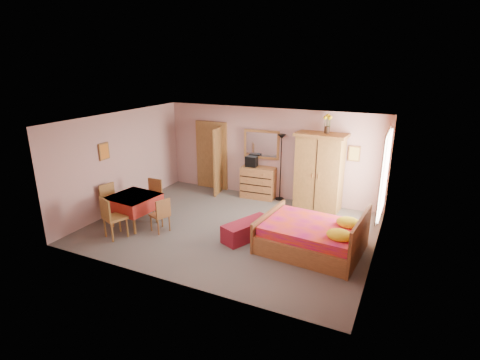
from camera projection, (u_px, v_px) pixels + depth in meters
The scene contains 23 objects.
floor at pixel (231, 228), 9.00m from camera, with size 6.50×6.50×0.00m, color #625D56.
ceiling at pixel (230, 120), 8.21m from camera, with size 6.50×6.50×0.00m, color brown.
wall_back at pixel (270, 153), 10.75m from camera, with size 6.50×0.10×2.60m, color tan.
wall_front at pixel (165, 216), 6.46m from camera, with size 6.50×0.10×2.60m, color tan.
wall_left at pixel (122, 161), 9.94m from camera, with size 0.10×5.00×2.60m, color tan.
wall_right at pixel (379, 198), 7.27m from camera, with size 0.10×5.00×2.60m, color tan.
doorway at pixel (212, 156), 11.59m from camera, with size 1.06×0.12×2.15m, color #9E6B35.
window at pixel (384, 174), 8.27m from camera, with size 0.08×1.40×1.95m, color white.
picture_left at pixel (104, 151), 9.29m from camera, with size 0.04×0.32×0.42m, color orange.
picture_back at pixel (354, 154), 9.69m from camera, with size 0.30×0.04×0.40m, color #D8BF59.
chest_of_drawers at pixel (258, 183), 10.89m from camera, with size 0.98×0.49×0.92m, color #AB6C3A.
wall_mirror at pixel (262, 144), 10.74m from camera, with size 1.06×0.06×0.84m, color white.
stereo at pixel (252, 161), 10.78m from camera, with size 0.33×0.24×0.30m, color black.
floor_lamp at pixel (281, 168), 10.59m from camera, with size 0.24×0.24×1.91m, color black.
wardrobe at pixel (319, 172), 9.92m from camera, with size 1.32×0.68×2.07m, color #A37537.
sunflower_vase at pixel (327, 124), 9.53m from camera, with size 0.20×0.20×0.50m, color yellow.
bed at pixel (312, 229), 7.85m from camera, with size 2.08×1.64×0.96m, color #BF1274.
bench at pixel (247, 230), 8.45m from camera, with size 0.45×1.22×0.41m, color maroon.
dining_table at pixel (134, 210), 9.09m from camera, with size 1.03×1.03×0.76m, color maroon.
chair_south at pixel (115, 217), 8.43m from camera, with size 0.44×0.44×0.98m, color olive.
chair_north at pixel (151, 198), 9.68m from camera, with size 0.42×0.42×0.93m, color olive.
chair_west at pixel (113, 203), 9.33m from camera, with size 0.42×0.42×0.93m, color #925D31.
chair_east at pixel (160, 215), 8.74m from camera, with size 0.38×0.38×0.83m, color brown.
Camera 1 is at (3.74, -7.32, 3.86)m, focal length 28.00 mm.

